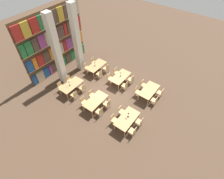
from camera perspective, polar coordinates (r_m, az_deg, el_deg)
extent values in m
plane|color=#4C3828|center=(14.35, -0.87, -1.39)|extent=(40.00, 40.00, 0.00)
cube|color=brown|center=(16.05, -18.23, 14.61)|extent=(6.34, 0.06, 5.50)
cube|color=brown|center=(17.54, -16.19, 7.05)|extent=(6.34, 0.35, 0.03)
cube|color=navy|center=(16.15, -23.99, 2.89)|extent=(0.35, 0.20, 0.98)
cube|color=tan|center=(16.33, -22.38, 4.06)|extent=(0.70, 0.20, 0.98)
cube|color=navy|center=(16.55, -20.70, 5.28)|extent=(0.51, 0.20, 0.98)
cube|color=#84387A|center=(16.73, -19.46, 6.17)|extent=(0.30, 0.20, 0.98)
cube|color=#47382D|center=(16.87, -18.53, 6.84)|extent=(0.37, 0.20, 0.98)
cube|color=maroon|center=(17.01, -17.64, 7.47)|extent=(0.28, 0.20, 0.98)
cube|color=maroon|center=(17.16, -16.82, 8.05)|extent=(0.26, 0.20, 0.98)
cube|color=#236B38|center=(17.36, -15.73, 8.82)|extent=(0.57, 0.20, 0.98)
cube|color=#47382D|center=(17.67, -14.16, 9.92)|extent=(0.59, 0.20, 0.98)
cube|color=#236B38|center=(17.99, -12.67, 10.94)|extent=(0.61, 0.20, 0.98)
cube|color=navy|center=(18.35, -11.14, 11.98)|extent=(0.62, 0.20, 0.98)
cube|color=#236B38|center=(18.68, -9.81, 12.87)|extent=(0.46, 0.20, 0.98)
cube|color=brown|center=(16.75, -17.16, 10.69)|extent=(6.34, 0.35, 0.03)
cube|color=navy|center=(15.34, -25.32, 6.83)|extent=(0.50, 0.20, 1.02)
cube|color=orange|center=(15.50, -23.92, 7.80)|extent=(0.35, 0.20, 1.02)
cube|color=maroon|center=(15.68, -22.44, 8.81)|extent=(0.58, 0.20, 1.02)
cube|color=#47382D|center=(15.93, -20.68, 10.01)|extent=(0.62, 0.20, 1.02)
cube|color=orange|center=(16.19, -18.94, 11.17)|extent=(0.58, 0.20, 1.02)
cube|color=maroon|center=(16.47, -17.34, 12.23)|extent=(0.52, 0.20, 1.02)
cube|color=tan|center=(16.68, -16.18, 12.98)|extent=(0.28, 0.20, 1.02)
cube|color=maroon|center=(16.85, -15.31, 13.53)|extent=(0.28, 0.20, 1.02)
cube|color=#84387A|center=(17.13, -13.97, 14.38)|extent=(0.68, 0.20, 1.02)
cube|color=#236B38|center=(17.49, -12.34, 15.40)|extent=(0.61, 0.20, 1.02)
cube|color=navy|center=(17.78, -11.13, 16.13)|extent=(0.25, 0.20, 1.02)
cube|color=orange|center=(17.97, -10.36, 16.60)|extent=(0.35, 0.20, 1.02)
cube|color=brown|center=(16.04, -18.24, 14.66)|extent=(6.34, 0.35, 0.03)
cube|color=#236B38|center=(14.57, -27.23, 10.97)|extent=(0.39, 0.20, 1.10)
cube|color=#236B38|center=(14.75, -25.58, 12.05)|extent=(0.55, 0.20, 1.10)
cube|color=#47382D|center=(14.96, -23.85, 13.16)|extent=(0.49, 0.20, 1.10)
cube|color=#84387A|center=(15.21, -22.02, 14.31)|extent=(0.60, 0.20, 1.10)
cube|color=tan|center=(15.51, -20.05, 15.52)|extent=(0.67, 0.20, 1.10)
cube|color=#84387A|center=(15.82, -18.23, 16.61)|extent=(0.55, 0.20, 1.10)
cube|color=#47382D|center=(16.13, -16.52, 17.60)|extent=(0.64, 0.20, 1.10)
cube|color=maroon|center=(16.41, -15.11, 18.41)|extent=(0.31, 0.20, 1.10)
cube|color=#47382D|center=(16.64, -14.01, 19.03)|extent=(0.39, 0.20, 1.10)
cube|color=maroon|center=(16.87, -12.98, 19.59)|extent=(0.30, 0.20, 1.10)
cube|color=orange|center=(17.10, -12.00, 20.12)|extent=(0.35, 0.20, 1.10)
cube|color=maroon|center=(17.34, -11.01, 20.65)|extent=(0.41, 0.20, 1.10)
cube|color=brown|center=(15.41, -19.46, 18.97)|extent=(6.34, 0.35, 0.03)
cube|color=maroon|center=(13.97, -28.76, 15.79)|extent=(0.64, 0.20, 1.12)
cube|color=#B7932D|center=(14.23, -26.50, 17.16)|extent=(0.63, 0.20, 1.12)
cube|color=maroon|center=(14.52, -24.14, 18.53)|extent=(0.66, 0.20, 1.12)
cube|color=#236B38|center=(14.75, -22.52, 19.44)|extent=(0.30, 0.20, 1.12)
cube|color=tan|center=(15.00, -20.87, 20.35)|extent=(0.69, 0.20, 1.12)
cube|color=#47382D|center=(15.38, -18.63, 21.54)|extent=(0.66, 0.20, 1.12)
cube|color=#B7932D|center=(15.75, -16.61, 22.56)|extent=(0.58, 0.20, 1.12)
cube|color=#47382D|center=(16.03, -15.23, 23.25)|extent=(0.29, 0.20, 1.12)
cube|color=maroon|center=(16.24, -14.23, 23.73)|extent=(0.32, 0.20, 1.12)
cube|color=tan|center=(16.54, -12.85, 24.38)|extent=(0.63, 0.20, 1.12)
cube|color=tan|center=(16.86, -11.49, 25.00)|extent=(0.26, 0.20, 1.12)
cube|color=beige|center=(14.27, -17.61, 11.79)|extent=(0.51, 0.51, 6.00)
cube|color=beige|center=(15.38, -11.47, 15.69)|extent=(0.51, 0.51, 6.00)
cube|color=tan|center=(11.99, 4.94, -9.41)|extent=(1.92, 0.98, 0.04)
cylinder|color=tan|center=(11.79, 4.13, -14.26)|extent=(0.07, 0.07, 0.70)
cylinder|color=tan|center=(12.66, 8.61, -8.57)|extent=(0.07, 0.07, 0.70)
cylinder|color=tan|center=(12.01, 0.80, -12.26)|extent=(0.07, 0.07, 0.70)
cylinder|color=tan|center=(12.86, 5.46, -6.84)|extent=(0.07, 0.07, 0.70)
cylinder|color=tan|center=(11.99, 5.29, -14.08)|extent=(0.04, 0.04, 0.42)
cylinder|color=tan|center=(12.16, 6.24, -12.87)|extent=(0.04, 0.04, 0.42)
cylinder|color=tan|center=(11.92, 6.71, -14.89)|extent=(0.04, 0.04, 0.42)
cylinder|color=tan|center=(12.09, 7.63, -13.66)|extent=(0.04, 0.04, 0.42)
cube|color=tan|center=(11.84, 6.56, -13.32)|extent=(0.42, 0.40, 0.04)
cube|color=tan|center=(11.60, 7.45, -13.19)|extent=(0.40, 0.03, 0.42)
cylinder|color=tan|center=(12.44, 1.97, -10.39)|extent=(0.04, 0.04, 0.42)
cylinder|color=tan|center=(12.28, 0.98, -11.52)|extent=(0.04, 0.04, 0.42)
cylinder|color=tan|center=(12.55, 0.69, -9.62)|extent=(0.04, 0.04, 0.42)
cylinder|color=tan|center=(12.39, -0.32, -10.73)|extent=(0.04, 0.04, 0.42)
cube|color=tan|center=(12.22, 0.84, -9.97)|extent=(0.42, 0.40, 0.04)
cube|color=tan|center=(12.09, 0.14, -8.93)|extent=(0.40, 0.03, 0.42)
cylinder|color=tan|center=(12.42, 7.56, -11.16)|extent=(0.04, 0.04, 0.42)
cylinder|color=tan|center=(12.60, 8.43, -10.03)|extent=(0.04, 0.04, 0.42)
cylinder|color=tan|center=(12.35, 8.93, -11.91)|extent=(0.04, 0.04, 0.42)
cylinder|color=tan|center=(12.53, 9.78, -10.76)|extent=(0.04, 0.04, 0.42)
cube|color=tan|center=(12.28, 8.80, -10.38)|extent=(0.42, 0.40, 0.04)
cube|color=tan|center=(12.06, 9.68, -10.19)|extent=(0.40, 0.03, 0.42)
cylinder|color=tan|center=(12.88, 4.28, -7.72)|extent=(0.04, 0.04, 0.42)
cylinder|color=tan|center=(12.69, 3.37, -8.78)|extent=(0.04, 0.04, 0.42)
cylinder|color=tan|center=(12.98, 3.02, -7.00)|extent=(0.04, 0.04, 0.42)
cylinder|color=tan|center=(12.80, 2.10, -8.04)|extent=(0.04, 0.04, 0.42)
cube|color=tan|center=(12.65, 3.23, -7.27)|extent=(0.42, 0.40, 0.04)
cube|color=tan|center=(12.52, 2.58, -6.24)|extent=(0.40, 0.03, 0.42)
cylinder|color=#232328|center=(12.05, 5.28, -8.85)|extent=(0.14, 0.14, 0.01)
cylinder|color=#232328|center=(11.89, 5.35, -8.32)|extent=(0.02, 0.02, 0.37)
cone|color=#232328|center=(11.71, 5.42, -7.69)|extent=(0.11, 0.11, 0.07)
cube|color=tan|center=(13.94, 12.04, -0.17)|extent=(1.92, 0.98, 0.04)
cylinder|color=tan|center=(13.55, 11.57, -4.16)|extent=(0.07, 0.07, 0.70)
cylinder|color=tan|center=(14.71, 14.82, 0.13)|extent=(0.07, 0.07, 0.70)
cylinder|color=tan|center=(13.75, 8.59, -2.63)|extent=(0.07, 0.07, 0.70)
cylinder|color=tan|center=(14.89, 12.03, 1.49)|extent=(0.07, 0.07, 0.70)
cylinder|color=tan|center=(13.77, 12.41, -4.19)|extent=(0.04, 0.04, 0.42)
cylinder|color=tan|center=(14.00, 13.09, -3.27)|extent=(0.04, 0.04, 0.42)
cylinder|color=tan|center=(13.71, 13.65, -4.82)|extent=(0.04, 0.04, 0.42)
cylinder|color=tan|center=(13.94, 14.32, -3.89)|extent=(0.04, 0.04, 0.42)
cube|color=tan|center=(13.68, 13.53, -3.42)|extent=(0.42, 0.40, 0.04)
cube|color=tan|center=(13.48, 14.38, -3.13)|extent=(0.40, 0.03, 0.42)
cylinder|color=tan|center=(14.25, 9.29, -1.34)|extent=(0.04, 0.04, 0.42)
cylinder|color=tan|center=(14.03, 8.55, -2.21)|extent=(0.04, 0.04, 0.42)
cylinder|color=tan|center=(14.35, 8.12, -0.74)|extent=(0.04, 0.04, 0.42)
cylinder|color=tan|center=(14.13, 7.37, -1.60)|extent=(0.04, 0.04, 0.42)
cube|color=tan|center=(14.02, 8.43, -0.84)|extent=(0.42, 0.40, 0.04)
cube|color=tan|center=(13.91, 7.88, 0.14)|extent=(0.40, 0.03, 0.42)
cylinder|color=tan|center=(14.41, 14.22, -1.74)|extent=(0.04, 0.04, 0.42)
cylinder|color=tan|center=(14.65, 14.84, -0.90)|extent=(0.04, 0.04, 0.42)
cylinder|color=tan|center=(14.35, 15.41, -2.33)|extent=(0.04, 0.04, 0.42)
cylinder|color=tan|center=(14.59, 16.02, -1.48)|extent=(0.04, 0.04, 0.42)
cube|color=tan|center=(14.34, 15.30, -0.99)|extent=(0.42, 0.40, 0.04)
cube|color=tan|center=(14.14, 16.14, -0.68)|extent=(0.40, 0.03, 0.42)
cylinder|color=tan|center=(14.89, 11.17, 0.91)|extent=(0.04, 0.04, 0.42)
cylinder|color=tan|center=(14.65, 10.50, 0.11)|extent=(0.04, 0.04, 0.42)
cylinder|color=tan|center=(14.98, 10.05, 1.46)|extent=(0.04, 0.04, 0.42)
cylinder|color=tan|center=(14.75, 9.36, 0.68)|extent=(0.04, 0.04, 0.42)
cube|color=tan|center=(14.66, 10.39, 1.42)|extent=(0.42, 0.40, 0.04)
cube|color=tan|center=(14.55, 9.88, 2.37)|extent=(0.40, 0.03, 0.42)
cube|color=tan|center=(12.98, -5.44, -3.56)|extent=(1.92, 0.98, 0.04)
cylinder|color=tan|center=(12.71, -6.49, -7.91)|extent=(0.07, 0.07, 0.70)
cylinder|color=tan|center=(13.51, -1.58, -3.10)|extent=(0.07, 0.07, 0.70)
cylinder|color=tan|center=(13.09, -9.20, -6.12)|extent=(0.07, 0.07, 0.70)
cylinder|color=tan|center=(13.87, -4.27, -1.56)|extent=(0.07, 0.07, 0.70)
cylinder|color=tan|center=(12.86, -5.34, -7.93)|extent=(0.04, 0.04, 0.42)
cylinder|color=tan|center=(13.01, -4.31, -6.91)|extent=(0.04, 0.04, 0.42)
cylinder|color=tan|center=(12.72, -4.16, -8.68)|extent=(0.04, 0.04, 0.42)
cylinder|color=tan|center=(12.87, -3.13, -7.64)|extent=(0.04, 0.04, 0.42)
cube|color=tan|center=(12.68, -4.29, -7.17)|extent=(0.42, 0.40, 0.04)
cube|color=tan|center=(12.42, -3.69, -6.95)|extent=(0.40, 0.03, 0.42)
cylinder|color=tan|center=(13.50, -7.85, -4.67)|extent=(0.04, 0.04, 0.42)
cylinder|color=tan|center=(13.35, -8.88, -5.62)|extent=(0.04, 0.04, 0.42)
cylinder|color=tan|center=(13.67, -8.90, -4.00)|extent=(0.04, 0.04, 0.42)
cylinder|color=tan|center=(13.52, -9.94, -4.93)|extent=(0.04, 0.04, 0.42)
cube|color=tan|center=(13.33, -9.00, -4.18)|extent=(0.42, 0.40, 0.04)
cube|color=tan|center=(13.25, -9.70, -3.17)|extent=(0.40, 0.03, 0.42)
cylinder|color=tan|center=(13.26, -2.80, -5.41)|extent=(0.04, 0.04, 0.42)
cylinder|color=tan|center=(13.43, -1.84, -4.45)|extent=(0.04, 0.04, 0.42)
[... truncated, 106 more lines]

